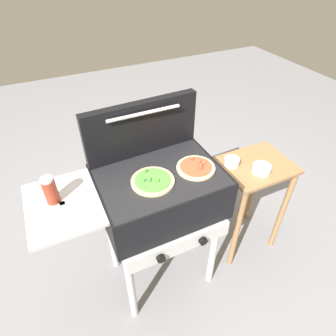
# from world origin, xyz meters

# --- Properties ---
(ground_plane) EXTENTS (8.00, 8.00, 0.00)m
(ground_plane) POSITION_xyz_m (0.00, 0.00, 0.00)
(ground_plane) COLOR gray
(grill) EXTENTS (0.96, 0.53, 0.90)m
(grill) POSITION_xyz_m (-0.01, -0.00, 0.76)
(grill) COLOR black
(grill) RESTS_ON ground_plane
(grill_lid_open) EXTENTS (0.63, 0.09, 0.30)m
(grill_lid_open) POSITION_xyz_m (0.00, 0.21, 1.05)
(grill_lid_open) COLOR black
(grill_lid_open) RESTS_ON grill
(pizza_veggie) EXTENTS (0.21, 0.21, 0.03)m
(pizza_veggie) POSITION_xyz_m (-0.05, -0.04, 0.91)
(pizza_veggie) COLOR #E0C17F
(pizza_veggie) RESTS_ON grill
(pizza_pepperoni) EXTENTS (0.20, 0.20, 0.03)m
(pizza_pepperoni) POSITION_xyz_m (0.19, -0.04, 0.91)
(pizza_pepperoni) COLOR beige
(pizza_pepperoni) RESTS_ON grill
(sauce_jar) EXTENTS (0.06, 0.06, 0.14)m
(sauce_jar) POSITION_xyz_m (-0.51, 0.03, 0.97)
(sauce_jar) COLOR maroon
(sauce_jar) RESTS_ON grill
(prep_table) EXTENTS (0.44, 0.36, 0.74)m
(prep_table) POSITION_xyz_m (0.66, 0.00, 0.53)
(prep_table) COLOR olive
(prep_table) RESTS_ON ground_plane
(topping_bowl_near) EXTENTS (0.11, 0.11, 0.04)m
(topping_bowl_near) POSITION_xyz_m (0.63, -0.07, 0.76)
(topping_bowl_near) COLOR silver
(topping_bowl_near) RESTS_ON prep_table
(topping_bowl_far) EXTENTS (0.09, 0.09, 0.04)m
(topping_bowl_far) POSITION_xyz_m (0.51, 0.06, 0.76)
(topping_bowl_far) COLOR silver
(topping_bowl_far) RESTS_ON prep_table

